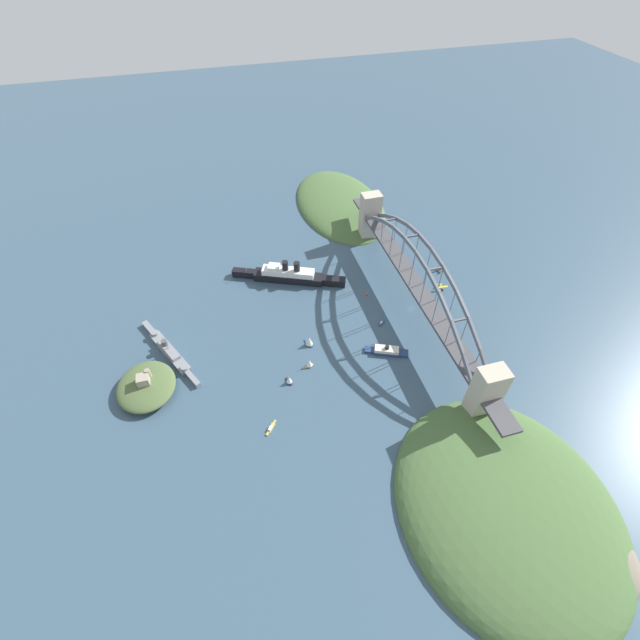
{
  "coord_description": "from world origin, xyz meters",
  "views": [
    {
      "loc": [
        -231.01,
        144.12,
        256.43
      ],
      "look_at": [
        0.0,
        80.01,
        8.0
      ],
      "focal_mm": 24.32,
      "sensor_mm": 36.0,
      "label": 1
    }
  ],
  "objects_px": {
    "naval_cruiser": "(169,351)",
    "small_boat_2": "(309,363)",
    "small_boat_3": "(271,428)",
    "channel_marker_buoy": "(367,295)",
    "ocean_liner": "(289,275)",
    "seaplane_second_in_formation": "(441,288)",
    "fort_island_mid_harbor": "(146,386)",
    "small_boat_1": "(309,341)",
    "harbor_ferry_steamer": "(387,351)",
    "small_boat_0": "(289,380)",
    "harbor_arch_bridge": "(416,285)",
    "seaplane_taxiing_near_bridge": "(440,269)",
    "small_boat_4": "(381,323)"
  },
  "relations": [
    {
      "from": "harbor_arch_bridge",
      "to": "ocean_liner",
      "type": "distance_m",
      "value": 112.94
    },
    {
      "from": "naval_cruiser",
      "to": "small_boat_2",
      "type": "distance_m",
      "value": 107.82
    },
    {
      "from": "naval_cruiser",
      "to": "seaplane_second_in_formation",
      "type": "height_order",
      "value": "naval_cruiser"
    },
    {
      "from": "small_boat_0",
      "to": "channel_marker_buoy",
      "type": "bearing_deg",
      "value": -49.67
    },
    {
      "from": "naval_cruiser",
      "to": "channel_marker_buoy",
      "type": "xyz_separation_m",
      "value": [
        20.93,
        -167.23,
        -1.73
      ]
    },
    {
      "from": "small_boat_2",
      "to": "channel_marker_buoy",
      "type": "bearing_deg",
      "value": -47.6
    },
    {
      "from": "naval_cruiser",
      "to": "fort_island_mid_harbor",
      "type": "distance_m",
      "value": 34.76
    },
    {
      "from": "small_boat_4",
      "to": "small_boat_0",
      "type": "bearing_deg",
      "value": 113.58
    },
    {
      "from": "small_boat_1",
      "to": "small_boat_3",
      "type": "distance_m",
      "value": 77.15
    },
    {
      "from": "small_boat_1",
      "to": "ocean_liner",
      "type": "bearing_deg",
      "value": -1.37
    },
    {
      "from": "ocean_liner",
      "to": "naval_cruiser",
      "type": "relative_size",
      "value": 1.27
    },
    {
      "from": "seaplane_second_in_formation",
      "to": "small_boat_0",
      "type": "distance_m",
      "value": 163.27
    },
    {
      "from": "small_boat_1",
      "to": "small_boat_3",
      "type": "xyz_separation_m",
      "value": [
        -64.04,
        42.84,
        -3.93
      ]
    },
    {
      "from": "small_boat_2",
      "to": "small_boat_3",
      "type": "bearing_deg",
      "value": 139.15
    },
    {
      "from": "seaplane_taxiing_near_bridge",
      "to": "small_boat_2",
      "type": "bearing_deg",
      "value": 117.67
    },
    {
      "from": "naval_cruiser",
      "to": "harbor_arch_bridge",
      "type": "bearing_deg",
      "value": -91.16
    },
    {
      "from": "small_boat_0",
      "to": "channel_marker_buoy",
      "type": "distance_m",
      "value": 111.67
    },
    {
      "from": "naval_cruiser",
      "to": "small_boat_2",
      "type": "bearing_deg",
      "value": -112.11
    },
    {
      "from": "seaplane_second_in_formation",
      "to": "small_boat_3",
      "type": "relative_size",
      "value": 1.13
    },
    {
      "from": "small_boat_0",
      "to": "small_boat_1",
      "type": "relative_size",
      "value": 0.77
    },
    {
      "from": "harbor_ferry_steamer",
      "to": "small_boat_0",
      "type": "height_order",
      "value": "small_boat_0"
    },
    {
      "from": "harbor_arch_bridge",
      "to": "small_boat_0",
      "type": "xyz_separation_m",
      "value": [
        -47.32,
        116.12,
        -22.9
      ]
    },
    {
      "from": "ocean_liner",
      "to": "seaplane_second_in_formation",
      "type": "distance_m",
      "value": 134.92
    },
    {
      "from": "ocean_liner",
      "to": "fort_island_mid_harbor",
      "type": "height_order",
      "value": "ocean_liner"
    },
    {
      "from": "small_boat_4",
      "to": "harbor_arch_bridge",
      "type": "bearing_deg",
      "value": -71.89
    },
    {
      "from": "small_boat_0",
      "to": "small_boat_4",
      "type": "distance_m",
      "value": 93.16
    },
    {
      "from": "ocean_liner",
      "to": "small_boat_2",
      "type": "height_order",
      "value": "ocean_liner"
    },
    {
      "from": "harbor_arch_bridge",
      "to": "seaplane_second_in_formation",
      "type": "xyz_separation_m",
      "value": [
        15.2,
        -34.7,
        -24.08
      ]
    },
    {
      "from": "harbor_ferry_steamer",
      "to": "fort_island_mid_harbor",
      "type": "height_order",
      "value": "fort_island_mid_harbor"
    },
    {
      "from": "small_boat_2",
      "to": "small_boat_3",
      "type": "xyz_separation_m",
      "value": [
        -43.65,
        37.74,
        -2.94
      ]
    },
    {
      "from": "small_boat_2",
      "to": "small_boat_3",
      "type": "height_order",
      "value": "small_boat_2"
    },
    {
      "from": "small_boat_3",
      "to": "harbor_arch_bridge",
      "type": "bearing_deg",
      "value": -59.48
    },
    {
      "from": "fort_island_mid_harbor",
      "to": "small_boat_2",
      "type": "bearing_deg",
      "value": -94.88
    },
    {
      "from": "harbor_ferry_steamer",
      "to": "seaplane_taxiing_near_bridge",
      "type": "bearing_deg",
      "value": -46.86
    },
    {
      "from": "naval_cruiser",
      "to": "small_boat_1",
      "type": "height_order",
      "value": "naval_cruiser"
    },
    {
      "from": "ocean_liner",
      "to": "small_boat_3",
      "type": "bearing_deg",
      "value": 162.67
    },
    {
      "from": "harbor_arch_bridge",
      "to": "naval_cruiser",
      "type": "height_order",
      "value": "harbor_arch_bridge"
    },
    {
      "from": "small_boat_3",
      "to": "ocean_liner",
      "type": "bearing_deg",
      "value": -17.33
    },
    {
      "from": "harbor_ferry_steamer",
      "to": "small_boat_3",
      "type": "relative_size",
      "value": 3.16
    },
    {
      "from": "harbor_ferry_steamer",
      "to": "small_boat_0",
      "type": "relative_size",
      "value": 4.27
    },
    {
      "from": "small_boat_1",
      "to": "channel_marker_buoy",
      "type": "distance_m",
      "value": 74.69
    },
    {
      "from": "fort_island_mid_harbor",
      "to": "naval_cruiser",
      "type": "bearing_deg",
      "value": -27.94
    },
    {
      "from": "ocean_liner",
      "to": "seaplane_second_in_formation",
      "type": "xyz_separation_m",
      "value": [
        -47.96,
        -126.05,
        -3.57
      ]
    },
    {
      "from": "channel_marker_buoy",
      "to": "small_boat_1",
      "type": "bearing_deg",
      "value": 123.44
    },
    {
      "from": "ocean_liner",
      "to": "small_boat_0",
      "type": "bearing_deg",
      "value": 167.37
    },
    {
      "from": "small_boat_3",
      "to": "seaplane_second_in_formation",
      "type": "bearing_deg",
      "value": -60.81
    },
    {
      "from": "ocean_liner",
      "to": "small_boat_3",
      "type": "height_order",
      "value": "ocean_liner"
    },
    {
      "from": "channel_marker_buoy",
      "to": "small_boat_3",
      "type": "bearing_deg",
      "value": 135.02
    },
    {
      "from": "small_boat_1",
      "to": "channel_marker_buoy",
      "type": "height_order",
      "value": "small_boat_1"
    },
    {
      "from": "small_boat_3",
      "to": "channel_marker_buoy",
      "type": "relative_size",
      "value": 3.8
    }
  ]
}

